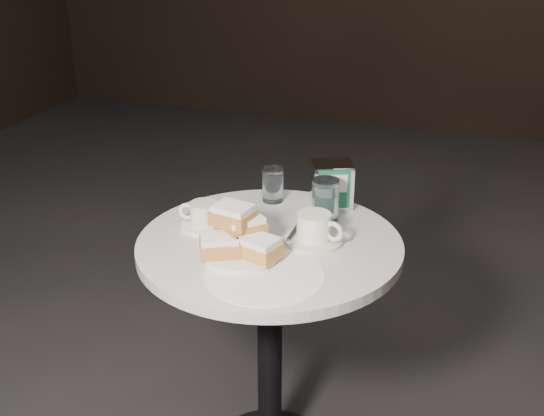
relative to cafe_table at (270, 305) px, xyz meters
The scene contains 8 objects.
cafe_table is the anchor object (origin of this frame).
sugar_spill 0.27m from the cafe_table, 74.49° to the right, with size 0.29×0.29×0.00m, color white.
beignet_plate 0.27m from the cafe_table, 112.30° to the right, with size 0.22×0.22×0.13m.
coffee_cup_left 0.30m from the cafe_table, behind, with size 0.15×0.15×0.07m.
coffee_cup_right 0.26m from the cafe_table, 14.55° to the left, with size 0.19×0.19×0.08m.
water_glass_left 0.36m from the cafe_table, 106.93° to the left, with size 0.07×0.07×0.10m.
water_glass_right 0.32m from the cafe_table, 57.49° to the left, with size 0.09×0.09×0.12m.
napkin_dispenser 0.39m from the cafe_table, 70.09° to the left, with size 0.14×0.13×0.13m.
Camera 1 is at (0.52, -1.51, 1.55)m, focal length 45.00 mm.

